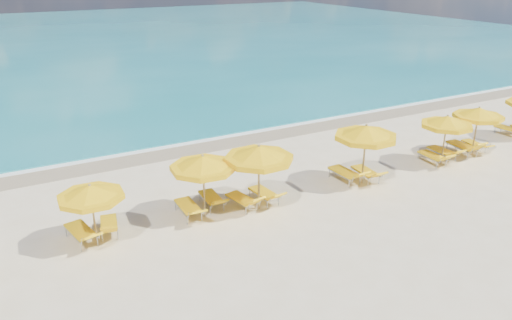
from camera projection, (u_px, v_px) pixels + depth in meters
ground_plane at (275, 201)px, 19.29m from camera, size 120.00×120.00×0.00m
ocean at (65, 41)px, 58.38m from camera, size 120.00×80.00×0.30m
wet_sand_band at (200, 144)px, 25.31m from camera, size 120.00×2.60×0.01m
foam_line at (194, 140)px, 25.97m from camera, size 120.00×1.20×0.03m
whitecap_near at (48, 114)px, 30.44m from camera, size 14.00×0.36×0.05m
whitecap_far at (211, 71)px, 42.42m from camera, size 18.00×0.30×0.05m
umbrella_2 at (91, 193)px, 15.70m from camera, size 2.73×2.73×2.16m
umbrella_3 at (203, 164)px, 17.46m from camera, size 2.97×2.97×2.40m
umbrella_4 at (259, 154)px, 17.90m from camera, size 3.36×3.36×2.57m
umbrella_5 at (366, 133)px, 20.06m from camera, size 3.38×3.38×2.60m
umbrella_6 at (447, 122)px, 22.21m from camera, size 2.99×2.99×2.33m
umbrella_7 at (479, 114)px, 23.39m from camera, size 2.47×2.47×2.35m
lounger_2_left at (82, 235)px, 16.42m from camera, size 0.98×2.01×0.77m
lounger_2_right at (109, 228)px, 16.93m from camera, size 0.87×1.74×0.77m
lounger_3_left at (189, 211)px, 18.08m from camera, size 0.66×1.91×0.74m
lounger_3_right at (212, 201)px, 18.79m from camera, size 0.69×1.84×0.76m
lounger_4_left at (242, 203)px, 18.70m from camera, size 0.89×1.82×0.79m
lounger_4_right at (265, 197)px, 19.18m from camera, size 0.76×1.84×0.77m
lounger_5_left at (345, 176)px, 20.96m from camera, size 0.72×2.00×0.85m
lounger_5_right at (366, 175)px, 21.11m from camera, size 0.77×1.88×0.77m
lounger_6_left at (433, 159)px, 22.83m from camera, size 0.74×1.84×0.79m
lounger_6_right at (442, 154)px, 23.43m from camera, size 0.66×1.84×0.77m
lounger_7_left at (463, 149)px, 23.97m from camera, size 0.79×1.98×0.93m
lounger_7_right at (474, 147)px, 24.45m from camera, size 0.79×1.74×0.61m
lounger_8_left at (509, 132)px, 26.50m from camera, size 0.74×1.87×0.86m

